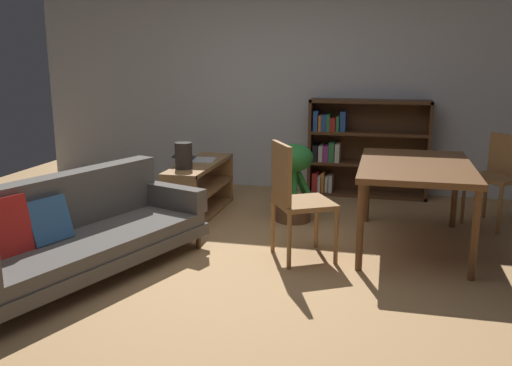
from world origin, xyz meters
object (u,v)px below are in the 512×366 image
open_laptop (197,159)px  dining_chair_near (499,173)px  media_console (200,189)px  desk_speaker (184,156)px  dining_table (415,171)px  bookshelf (359,148)px  dining_chair_far (295,195)px  potted_floor_plant (293,179)px  fabric_couch (73,232)px

open_laptop → dining_chair_near: 3.07m
media_console → desk_speaker: desk_speaker is taller
dining_table → bookshelf: (-0.58, 1.81, -0.11)m
dining_chair_far → potted_floor_plant: bearing=100.3°
desk_speaker → potted_floor_plant: 1.13m
fabric_couch → open_laptop: bearing=80.4°
open_laptop → dining_chair_near: dining_chair_near is taller
media_console → dining_chair_near: (3.00, 0.34, 0.25)m
media_console → desk_speaker: size_ratio=4.83×
desk_speaker → potted_floor_plant: bearing=17.3°
fabric_couch → potted_floor_plant: size_ratio=2.79×
fabric_couch → open_laptop: 1.96m
desk_speaker → dining_chair_near: bearing=12.3°
dining_chair_far → media_console: bearing=138.1°
media_console → bookshelf: bookshelf is taller
dining_chair_near → bookshelf: 1.70m
media_console → fabric_couch: bearing=-102.1°
fabric_couch → bookshelf: bookshelf is taller
desk_speaker → dining_chair_far: 1.46m
open_laptop → dining_chair_far: (1.26, -1.19, -0.03)m
media_console → bookshelf: (1.58, 1.28, 0.29)m
desk_speaker → dining_table: size_ratio=0.18×
fabric_couch → dining_table: bearing=26.6°
dining_chair_near → bookshelf: bearing=146.2°
media_console → dining_chair_far: (1.20, -1.08, 0.27)m
desk_speaker → bookshelf: bookshelf is taller
fabric_couch → dining_chair_near: (3.38, 2.14, 0.19)m
desk_speaker → bookshelf: (1.63, 1.61, -0.12)m
potted_floor_plant → bookshelf: (0.58, 1.28, 0.13)m
media_console → desk_speaker: (-0.04, -0.33, 0.41)m
dining_table → dining_chair_near: dining_chair_near is taller
potted_floor_plant → dining_table: potted_floor_plant is taller
open_laptop → media_console: bearing=-60.5°
bookshelf → open_laptop: bearing=-144.5°
media_console → dining_chair_near: 3.03m
fabric_couch → dining_chair_far: size_ratio=2.27×
dining_chair_near → open_laptop: bearing=-175.8°
fabric_couch → dining_table: (2.54, 1.28, 0.34)m
fabric_couch → potted_floor_plant: bearing=52.4°
open_laptop → potted_floor_plant: 1.08m
dining_chair_near → dining_chair_far: 2.29m
dining_chair_near → dining_chair_far: size_ratio=0.92×
open_laptop → bookshelf: (1.64, 1.17, -0.00)m
media_console → desk_speaker: bearing=-97.8°
fabric_couch → dining_chair_far: dining_chair_far is taller
potted_floor_plant → bookshelf: bookshelf is taller
media_console → dining_chair_far: dining_chair_far is taller
open_laptop → dining_chair_far: 1.73m
media_console → open_laptop: open_laptop is taller
potted_floor_plant → dining_chair_near: bearing=9.6°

